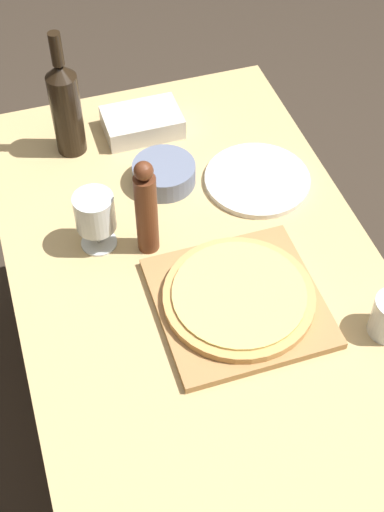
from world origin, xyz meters
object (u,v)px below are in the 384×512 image
pizza (239,296)px  wine_bottle (66,106)px  wine_glass (95,214)px  pepper_mill (146,209)px  small_bowl (164,174)px

pizza → wine_bottle: bearing=111.3°
wine_glass → pepper_mill: bearing=-22.3°
wine_glass → small_bowl: 0.25m
wine_bottle → pepper_mill: size_ratio=1.33×
pizza → pepper_mill: 0.26m
wine_bottle → wine_glass: wine_bottle is taller
small_bowl → pepper_mill: bearing=-115.8°
wine_glass → wine_bottle: bearing=88.7°
wine_bottle → small_bowl: 0.28m
small_bowl → wine_bottle: bearing=134.9°
pizza → wine_bottle: size_ratio=0.95×
wine_bottle → wine_glass: size_ratio=2.31×
pepper_mill → pizza: bearing=-57.9°
pepper_mill → small_bowl: 0.22m
wine_bottle → pepper_mill: 0.38m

